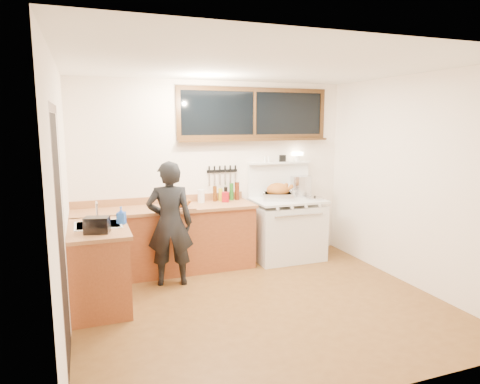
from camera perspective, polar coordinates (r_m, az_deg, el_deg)
name	(u,v)px	position (r m, az deg, el deg)	size (l,w,h in m)	color
ground_plane	(262,306)	(4.97, 2.95, -14.89)	(4.00, 3.50, 0.02)	brown
room_shell	(263,158)	(4.55, 3.13, 4.54)	(4.10, 3.60, 2.65)	white
counter_back	(166,239)	(5.91, -9.85, -6.23)	(2.44, 0.64, 1.00)	brown
counter_left	(99,266)	(5.04, -18.32, -9.39)	(0.64, 1.09, 0.90)	brown
sink_unit	(98,230)	(5.00, -18.37, -4.81)	(0.50, 0.45, 0.37)	white
vintage_stove	(287,228)	(6.43, 6.25, -4.77)	(1.02, 0.74, 1.57)	white
back_window	(255,119)	(6.35, 1.97, 9.67)	(2.32, 0.13, 0.77)	black
left_doorway	(62,241)	(3.74, -22.63, -6.05)	(0.02, 1.04, 2.17)	black
knife_strip	(222,172)	(6.23, -2.38, 2.73)	(0.46, 0.03, 0.28)	black
man	(170,224)	(5.38, -9.33, -4.19)	(0.64, 0.49, 1.56)	black
soap_bottle	(121,215)	(4.95, -15.55, -3.02)	(0.12, 0.12, 0.20)	blue
toaster	(97,225)	(4.63, -18.54, -4.20)	(0.28, 0.22, 0.17)	black
cutting_board	(183,205)	(5.67, -7.65, -1.69)	(0.39, 0.32, 0.13)	#9F683F
roast_turkey	(278,193)	(6.28, 5.10, -0.10)	(0.52, 0.46, 0.25)	silver
stockpot	(301,186)	(6.65, 8.15, 0.83)	(0.36, 0.36, 0.31)	silver
saucepan	(293,193)	(6.54, 7.05, -0.18)	(0.15, 0.26, 0.11)	silver
pot_lid	(315,198)	(6.43, 9.95, -0.79)	(0.29, 0.29, 0.04)	silver
coffee_tin	(226,197)	(6.08, -1.94, -0.67)	(0.12, 0.11, 0.14)	#9F1116
pitcher	(201,196)	(6.05, -5.21, -0.55)	(0.12, 0.12, 0.18)	white
bottle_cluster	(228,193)	(6.19, -1.64, -0.07)	(0.40, 0.07, 0.26)	black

